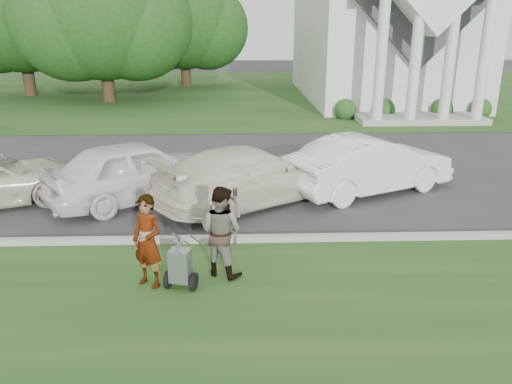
{
  "coord_description": "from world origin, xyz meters",
  "views": [
    {
      "loc": [
        0.09,
        -9.56,
        4.57
      ],
      "look_at": [
        0.41,
        0.0,
        1.35
      ],
      "focal_mm": 35.0,
      "sensor_mm": 36.0,
      "label": 1
    }
  ],
  "objects_px": {
    "striping_cart": "(181,266)",
    "car_c": "(248,176)",
    "person_left": "(148,242)",
    "car_d": "(370,164)",
    "tree_left": "(101,15)",
    "tree_back": "(184,22)",
    "church": "(382,1)",
    "car_b": "(137,170)",
    "parking_meter_near": "(235,210)",
    "person_right": "(221,232)",
    "tree_far": "(18,6)"
  },
  "relations": [
    {
      "from": "church",
      "to": "tree_left",
      "type": "distance_m",
      "value": 17.07
    },
    {
      "from": "striping_cart",
      "to": "car_c",
      "type": "relative_size",
      "value": 0.22
    },
    {
      "from": "person_left",
      "to": "car_d",
      "type": "bearing_deg",
      "value": 75.38
    },
    {
      "from": "person_right",
      "to": "tree_far",
      "type": "bearing_deg",
      "value": -31.8
    },
    {
      "from": "striping_cart",
      "to": "person_right",
      "type": "distance_m",
      "value": 1.0
    },
    {
      "from": "church",
      "to": "car_c",
      "type": "bearing_deg",
      "value": -113.5
    },
    {
      "from": "car_b",
      "to": "person_right",
      "type": "bearing_deg",
      "value": 172.75
    },
    {
      "from": "church",
      "to": "tree_left",
      "type": "xyz_separation_m",
      "value": [
        -17.01,
        -1.13,
        -0.83
      ]
    },
    {
      "from": "church",
      "to": "tree_back",
      "type": "xyz_separation_m",
      "value": [
        -13.01,
        6.87,
        -1.21
      ]
    },
    {
      "from": "parking_meter_near",
      "to": "car_d",
      "type": "distance_m",
      "value": 5.27
    },
    {
      "from": "car_b",
      "to": "car_d",
      "type": "distance_m",
      "value": 6.48
    },
    {
      "from": "person_right",
      "to": "car_d",
      "type": "bearing_deg",
      "value": -99.41
    },
    {
      "from": "tree_left",
      "to": "tree_back",
      "type": "distance_m",
      "value": 8.95
    },
    {
      "from": "car_b",
      "to": "tree_back",
      "type": "bearing_deg",
      "value": -33.1
    },
    {
      "from": "person_right",
      "to": "car_d",
      "type": "distance_m",
      "value": 6.35
    },
    {
      "from": "church",
      "to": "striping_cart",
      "type": "distance_m",
      "value": 27.09
    },
    {
      "from": "tree_left",
      "to": "person_right",
      "type": "distance_m",
      "value": 24.54
    },
    {
      "from": "church",
      "to": "car_d",
      "type": "height_order",
      "value": "church"
    },
    {
      "from": "striping_cart",
      "to": "car_b",
      "type": "xyz_separation_m",
      "value": [
        -1.7,
        4.94,
        0.39
      ]
    },
    {
      "from": "person_right",
      "to": "car_c",
      "type": "bearing_deg",
      "value": -68.02
    },
    {
      "from": "tree_back",
      "to": "car_c",
      "type": "xyz_separation_m",
      "value": [
        4.32,
        -26.87,
        -3.96
      ]
    },
    {
      "from": "person_right",
      "to": "car_c",
      "type": "xyz_separation_m",
      "value": [
        0.59,
        4.04,
        -0.12
      ]
    },
    {
      "from": "church",
      "to": "tree_far",
      "type": "height_order",
      "value": "church"
    },
    {
      "from": "striping_cart",
      "to": "car_d",
      "type": "xyz_separation_m",
      "value": [
        4.77,
        5.42,
        0.36
      ]
    },
    {
      "from": "striping_cart",
      "to": "car_c",
      "type": "xyz_separation_m",
      "value": [
        1.3,
        4.57,
        0.32
      ]
    },
    {
      "from": "person_right",
      "to": "car_b",
      "type": "relative_size",
      "value": 0.36
    },
    {
      "from": "tree_far",
      "to": "person_left",
      "type": "relative_size",
      "value": 6.71
    },
    {
      "from": "parking_meter_near",
      "to": "car_c",
      "type": "relative_size",
      "value": 0.26
    },
    {
      "from": "church",
      "to": "striping_cart",
      "type": "relative_size",
      "value": 20.38
    },
    {
      "from": "tree_back",
      "to": "car_b",
      "type": "bearing_deg",
      "value": -87.15
    },
    {
      "from": "person_left",
      "to": "parking_meter_near",
      "type": "relative_size",
      "value": 1.28
    },
    {
      "from": "tree_far",
      "to": "car_c",
      "type": "xyz_separation_m",
      "value": [
        14.32,
        -21.87,
        -4.93
      ]
    },
    {
      "from": "tree_left",
      "to": "car_b",
      "type": "xyz_separation_m",
      "value": [
        5.32,
        -18.5,
        -4.28
      ]
    },
    {
      "from": "person_right",
      "to": "parking_meter_near",
      "type": "relative_size",
      "value": 1.3
    },
    {
      "from": "parking_meter_near",
      "to": "car_c",
      "type": "bearing_deg",
      "value": 83.4
    },
    {
      "from": "car_b",
      "to": "church",
      "type": "bearing_deg",
      "value": -66.73
    },
    {
      "from": "tree_back",
      "to": "car_c",
      "type": "bearing_deg",
      "value": -80.87
    },
    {
      "from": "parking_meter_near",
      "to": "car_b",
      "type": "relative_size",
      "value": 0.28
    },
    {
      "from": "tree_far",
      "to": "person_left",
      "type": "xyz_separation_m",
      "value": [
        12.43,
        -26.31,
        -4.83
      ]
    },
    {
      "from": "tree_back",
      "to": "car_d",
      "type": "xyz_separation_m",
      "value": [
        7.78,
        -26.02,
        -3.92
      ]
    },
    {
      "from": "person_right",
      "to": "car_d",
      "type": "relative_size",
      "value": 0.36
    },
    {
      "from": "tree_far",
      "to": "car_b",
      "type": "relative_size",
      "value": 2.38
    },
    {
      "from": "car_d",
      "to": "church",
      "type": "bearing_deg",
      "value": -40.75
    },
    {
      "from": "tree_far",
      "to": "car_d",
      "type": "xyz_separation_m",
      "value": [
        17.79,
        -21.02,
        -4.89
      ]
    },
    {
      "from": "person_left",
      "to": "car_c",
      "type": "bearing_deg",
      "value": 97.69
    },
    {
      "from": "tree_left",
      "to": "tree_back",
      "type": "relative_size",
      "value": 1.11
    },
    {
      "from": "tree_far",
      "to": "parking_meter_near",
      "type": "relative_size",
      "value": 8.57
    },
    {
      "from": "person_right",
      "to": "car_b",
      "type": "distance_m",
      "value": 5.02
    },
    {
      "from": "church",
      "to": "person_right",
      "type": "xyz_separation_m",
      "value": [
        -9.28,
        -24.03,
        -5.06
      ]
    },
    {
      "from": "car_d",
      "to": "tree_left",
      "type": "bearing_deg",
      "value": 7.71
    }
  ]
}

